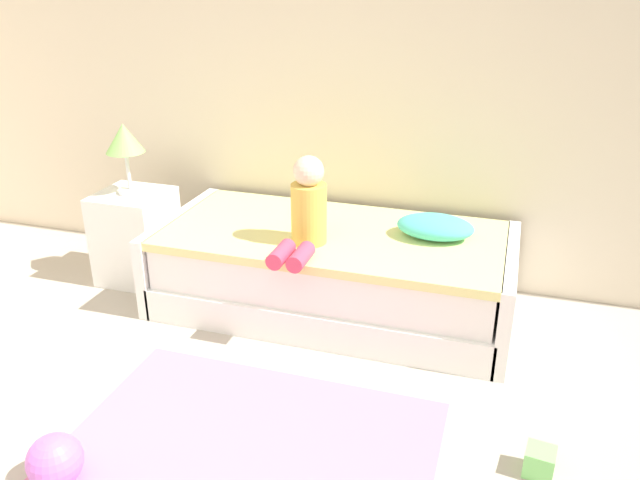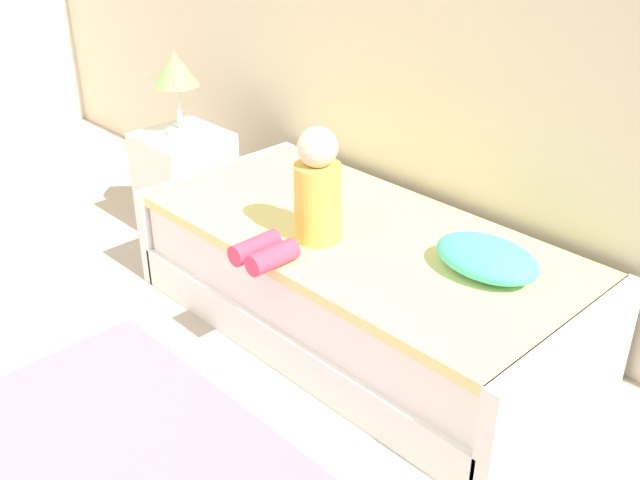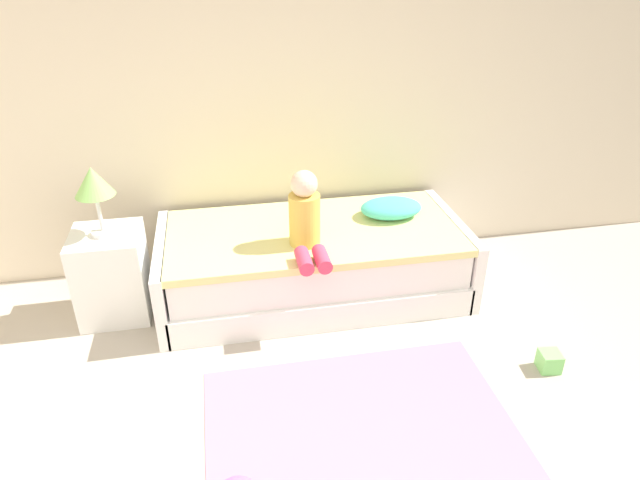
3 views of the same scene
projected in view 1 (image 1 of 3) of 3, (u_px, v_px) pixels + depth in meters
wall_rear at (350, 52)px, 3.88m from camera, size 7.20×0.10×2.90m
bed at (332, 270)px, 3.81m from camera, size 2.11×1.00×0.50m
nightstand at (136, 236)px, 4.16m from camera, size 0.44×0.44×0.60m
table_lamp at (124, 142)px, 3.90m from camera, size 0.24×0.24×0.45m
child_figure at (306, 211)px, 3.45m from camera, size 0.20×0.51×0.50m
pillow at (435, 227)px, 3.61m from camera, size 0.44×0.30×0.13m
toy_ball at (55, 461)px, 2.53m from camera, size 0.22×0.22×0.22m
area_rug at (250, 445)px, 2.77m from camera, size 1.60×1.10×0.01m
toy_block at (539, 462)px, 2.59m from camera, size 0.13×0.13×0.12m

